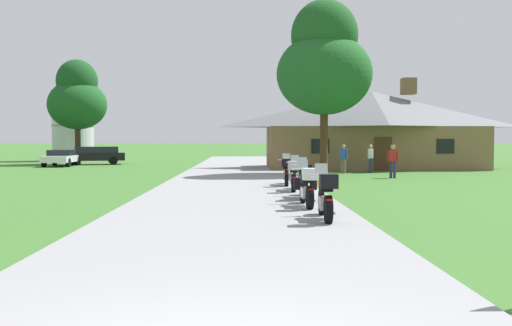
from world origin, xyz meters
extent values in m
plane|color=#386628|center=(0.00, 20.00, 0.00)|extent=(500.00, 500.00, 0.00)
cube|color=gray|center=(0.00, 18.00, 0.03)|extent=(6.40, 80.00, 0.06)
cylinder|color=black|center=(2.27, 9.57, 0.38)|extent=(0.13, 0.64, 0.64)
cylinder|color=black|center=(2.23, 8.13, 0.38)|extent=(0.17, 0.64, 0.64)
cube|color=silver|center=(2.25, 8.83, 0.44)|extent=(0.28, 0.57, 0.30)
ellipsoid|color=orange|center=(2.26, 9.09, 0.89)|extent=(0.31, 0.53, 0.26)
cube|color=black|center=(2.24, 8.63, 0.80)|extent=(0.29, 0.53, 0.10)
cylinder|color=silver|center=(2.27, 9.53, 1.08)|extent=(0.66, 0.05, 0.03)
cylinder|color=silver|center=(2.27, 9.57, 0.74)|extent=(0.07, 0.24, 0.73)
cube|color=#B2BCC6|center=(2.27, 9.63, 1.22)|extent=(0.32, 0.12, 0.27)
sphere|color=silver|center=(2.27, 9.53, 0.94)|extent=(0.11, 0.11, 0.11)
cube|color=black|center=(2.23, 8.08, 1.02)|extent=(0.41, 0.37, 0.32)
cube|color=red|center=(2.22, 7.91, 0.60)|extent=(0.14, 0.03, 0.06)
cylinder|color=silver|center=(2.38, 8.45, 0.28)|extent=(0.09, 0.55, 0.07)
cylinder|color=black|center=(2.07, 12.18, 0.38)|extent=(0.13, 0.64, 0.64)
cylinder|color=black|center=(2.11, 10.74, 0.38)|extent=(0.17, 0.64, 0.64)
cube|color=silver|center=(2.09, 11.44, 0.44)|extent=(0.28, 0.57, 0.30)
ellipsoid|color=black|center=(2.09, 11.70, 0.89)|extent=(0.32, 0.53, 0.26)
cube|color=black|center=(2.10, 11.24, 0.80)|extent=(0.30, 0.53, 0.10)
cylinder|color=silver|center=(2.07, 12.14, 1.08)|extent=(0.66, 0.05, 0.03)
cylinder|color=silver|center=(2.07, 12.18, 0.74)|extent=(0.07, 0.24, 0.73)
cube|color=#B2BCC6|center=(2.07, 12.24, 1.22)|extent=(0.32, 0.12, 0.27)
sphere|color=silver|center=(2.07, 12.14, 0.94)|extent=(0.11, 0.11, 0.11)
cube|color=silver|center=(2.12, 10.69, 1.02)|extent=(0.41, 0.37, 0.32)
cube|color=red|center=(2.12, 10.52, 0.60)|extent=(0.14, 0.03, 0.06)
cylinder|color=silver|center=(2.25, 11.07, 0.28)|extent=(0.09, 0.55, 0.07)
cylinder|color=black|center=(2.30, 14.55, 0.38)|extent=(0.14, 0.64, 0.64)
cylinder|color=black|center=(2.25, 13.12, 0.38)|extent=(0.18, 0.65, 0.64)
cube|color=silver|center=(2.28, 13.81, 0.44)|extent=(0.28, 0.57, 0.30)
ellipsoid|color=silver|center=(2.29, 14.07, 0.89)|extent=(0.32, 0.53, 0.26)
cube|color=black|center=(2.27, 13.61, 0.80)|extent=(0.30, 0.53, 0.10)
cylinder|color=silver|center=(2.30, 14.51, 1.08)|extent=(0.66, 0.06, 0.03)
cylinder|color=silver|center=(2.30, 14.55, 0.74)|extent=(0.07, 0.24, 0.73)
cube|color=#B2BCC6|center=(2.31, 14.61, 1.22)|extent=(0.32, 0.12, 0.27)
sphere|color=silver|center=(2.30, 14.51, 0.94)|extent=(0.11, 0.11, 0.11)
cube|color=black|center=(2.25, 13.07, 1.02)|extent=(0.41, 0.38, 0.32)
cube|color=red|center=(2.24, 12.90, 0.60)|extent=(0.14, 0.04, 0.06)
cylinder|color=silver|center=(2.40, 13.43, 0.28)|extent=(0.09, 0.55, 0.07)
cube|color=black|center=(1.99, 13.18, 0.56)|extent=(0.22, 0.41, 0.36)
cube|color=black|center=(2.51, 13.16, 0.56)|extent=(0.22, 0.41, 0.36)
cylinder|color=black|center=(2.27, 17.09, 0.38)|extent=(0.18, 0.65, 0.64)
cylinder|color=black|center=(2.11, 15.66, 0.38)|extent=(0.23, 0.65, 0.64)
cube|color=silver|center=(2.19, 16.35, 0.44)|extent=(0.32, 0.59, 0.30)
ellipsoid|color=#1E3899|center=(2.22, 16.61, 0.89)|extent=(0.36, 0.55, 0.26)
cube|color=black|center=(2.17, 16.16, 0.80)|extent=(0.34, 0.55, 0.10)
cylinder|color=silver|center=(2.27, 17.05, 1.08)|extent=(0.66, 0.11, 0.03)
cylinder|color=silver|center=(2.27, 17.09, 0.74)|extent=(0.09, 0.24, 0.73)
cube|color=#B2BCC6|center=(2.28, 17.15, 1.22)|extent=(0.33, 0.15, 0.27)
sphere|color=silver|center=(2.27, 17.05, 0.94)|extent=(0.11, 0.11, 0.11)
cube|color=#B7B7BC|center=(2.10, 15.61, 1.02)|extent=(0.44, 0.40, 0.32)
cube|color=red|center=(2.08, 15.44, 0.60)|extent=(0.14, 0.05, 0.06)
cylinder|color=silver|center=(2.28, 15.96, 0.28)|extent=(0.13, 0.55, 0.07)
cylinder|color=black|center=(2.14, 19.62, 0.38)|extent=(0.15, 0.65, 0.64)
cylinder|color=black|center=(2.05, 18.19, 0.38)|extent=(0.19, 0.65, 0.64)
cube|color=silver|center=(2.09, 18.89, 0.44)|extent=(0.30, 0.58, 0.30)
ellipsoid|color=gold|center=(2.11, 19.14, 0.89)|extent=(0.33, 0.54, 0.26)
cube|color=black|center=(2.08, 18.69, 0.80)|extent=(0.31, 0.54, 0.10)
cylinder|color=silver|center=(2.14, 19.58, 1.08)|extent=(0.66, 0.07, 0.03)
cylinder|color=silver|center=(2.14, 19.62, 0.74)|extent=(0.07, 0.24, 0.73)
cube|color=#B2BCC6|center=(2.14, 19.68, 1.22)|extent=(0.33, 0.13, 0.27)
sphere|color=silver|center=(2.14, 19.58, 0.94)|extent=(0.11, 0.11, 0.11)
cube|color=black|center=(2.04, 18.14, 1.02)|extent=(0.42, 0.38, 0.32)
cube|color=red|center=(2.03, 17.97, 0.60)|extent=(0.14, 0.04, 0.06)
cylinder|color=silver|center=(2.21, 18.50, 0.28)|extent=(0.10, 0.55, 0.07)
cube|color=brown|center=(8.95, 33.36, 1.40)|extent=(13.95, 6.49, 2.79)
pyramid|color=slate|center=(8.95, 33.36, 4.00)|extent=(14.79, 6.88, 2.41)
cube|color=brown|center=(11.46, 33.36, 5.55)|extent=(0.90, 0.90, 1.10)
cube|color=#472D19|center=(8.95, 30.09, 1.05)|extent=(1.10, 0.08, 2.10)
cube|color=black|center=(5.04, 30.09, 1.54)|extent=(1.10, 0.06, 0.90)
cube|color=black|center=(12.85, 30.09, 1.54)|extent=(1.10, 0.06, 0.90)
cylinder|color=navy|center=(7.79, 28.24, 0.43)|extent=(0.14, 0.14, 0.86)
cylinder|color=navy|center=(7.69, 28.09, 0.43)|extent=(0.14, 0.14, 0.86)
cube|color=silver|center=(7.74, 28.17, 1.14)|extent=(0.38, 0.42, 0.56)
cylinder|color=silver|center=(7.87, 28.36, 1.12)|extent=(0.09, 0.09, 0.58)
cylinder|color=silver|center=(7.62, 27.97, 1.12)|extent=(0.09, 0.09, 0.58)
sphere|color=tan|center=(7.74, 28.17, 1.56)|extent=(0.21, 0.21, 0.21)
cylinder|color=#75664C|center=(6.14, 27.70, 0.43)|extent=(0.14, 0.14, 0.86)
cylinder|color=#75664C|center=(6.00, 27.82, 0.43)|extent=(0.14, 0.14, 0.86)
cube|color=#2D56AD|center=(6.07, 27.76, 1.14)|extent=(0.42, 0.40, 0.56)
cylinder|color=#2D56AD|center=(6.25, 27.62, 1.12)|extent=(0.09, 0.09, 0.58)
cylinder|color=#2D56AD|center=(5.89, 27.91, 1.12)|extent=(0.09, 0.09, 0.58)
sphere|color=tan|center=(6.07, 27.76, 1.56)|extent=(0.21, 0.21, 0.21)
cylinder|color=navy|center=(7.77, 23.72, 0.43)|extent=(0.14, 0.14, 0.86)
cylinder|color=navy|center=(7.94, 23.65, 0.43)|extent=(0.14, 0.14, 0.86)
cube|color=#A8231E|center=(7.85, 23.68, 1.14)|extent=(0.42, 0.34, 0.56)
cylinder|color=#A8231E|center=(7.64, 23.77, 1.12)|extent=(0.09, 0.09, 0.58)
cylinder|color=#A8231E|center=(8.07, 23.60, 1.12)|extent=(0.09, 0.09, 0.58)
sphere|color=tan|center=(7.85, 23.68, 1.56)|extent=(0.21, 0.21, 0.21)
cylinder|color=#B2AD99|center=(7.85, 23.68, 1.66)|extent=(0.22, 0.22, 0.05)
cylinder|color=#422D19|center=(4.76, 26.59, 2.06)|extent=(0.44, 0.44, 4.11)
ellipsoid|color=#1E5623|center=(4.76, 26.59, 5.57)|extent=(5.29, 5.29, 4.49)
ellipsoid|color=#1B4E20|center=(4.76, 26.59, 7.68)|extent=(3.70, 3.70, 3.96)
cylinder|color=#422D19|center=(-12.79, 39.99, 1.72)|extent=(0.44, 0.44, 3.43)
ellipsoid|color=#194C1E|center=(-12.79, 39.99, 4.69)|extent=(4.56, 4.56, 3.88)
ellipsoid|color=#16441B|center=(-12.79, 39.99, 6.51)|extent=(3.19, 3.19, 3.42)
cylinder|color=#B2B7BC|center=(-15.34, 47.22, 3.21)|extent=(3.68, 3.68, 6.42)
cone|color=#999EA3|center=(-15.34, 47.22, 6.88)|extent=(3.76, 3.76, 0.92)
cylinder|color=gray|center=(-15.34, 47.22, 3.21)|extent=(3.79, 3.79, 0.15)
cube|color=black|center=(-11.37, 39.31, 0.62)|extent=(4.93, 3.05, 0.60)
cube|color=black|center=(-11.18, 39.37, 1.16)|extent=(3.54, 2.45, 0.48)
cylinder|color=black|center=(-12.50, 38.10, 0.32)|extent=(0.68, 0.39, 0.64)
cylinder|color=black|center=(-12.97, 39.73, 0.32)|extent=(0.68, 0.39, 0.64)
cylinder|color=black|center=(-9.76, 38.90, 0.32)|extent=(0.68, 0.39, 0.64)
cylinder|color=black|center=(-10.24, 40.52, 0.32)|extent=(0.68, 0.39, 0.64)
cube|color=silver|center=(-13.06, 36.75, 0.55)|extent=(2.03, 4.28, 0.46)
cube|color=black|center=(-13.06, 36.85, 0.99)|extent=(1.70, 1.96, 0.42)
cylinder|color=black|center=(-13.96, 38.01, 0.32)|extent=(0.25, 0.65, 0.64)
cylinder|color=black|center=(-12.27, 38.09, 0.32)|extent=(0.25, 0.65, 0.64)
cylinder|color=black|center=(-13.84, 35.41, 0.32)|extent=(0.25, 0.65, 0.64)
cylinder|color=black|center=(-12.15, 35.49, 0.32)|extent=(0.25, 0.65, 0.64)
camera|label=1|loc=(0.32, -4.47, 1.97)|focal=39.32mm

